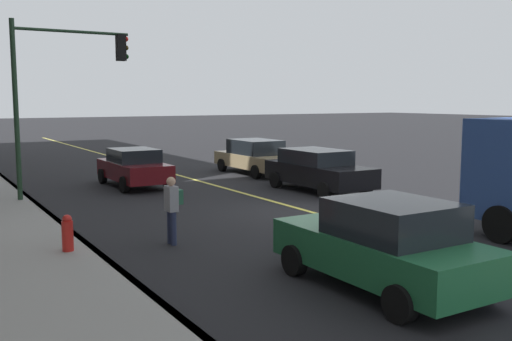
{
  "coord_description": "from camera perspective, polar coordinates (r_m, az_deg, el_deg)",
  "views": [
    {
      "loc": [
        -14.11,
        10.25,
        3.37
      ],
      "look_at": [
        0.79,
        1.3,
        1.24
      ],
      "focal_mm": 40.63,
      "sensor_mm": 36.0,
      "label": 1
    }
  ],
  "objects": [
    {
      "name": "car_tan",
      "position": [
        26.49,
        -0.06,
        1.41
      ],
      "size": [
        4.72,
        2.02,
        1.56
      ],
      "color": "tan",
      "rests_on": "ground"
    },
    {
      "name": "car_green",
      "position": [
        10.61,
        12.53,
        -7.11
      ],
      "size": [
        4.24,
        2.06,
        1.63
      ],
      "color": "#1E6038",
      "rests_on": "ground"
    },
    {
      "name": "lane_stripe_center",
      "position": [
        17.76,
        4.93,
        -3.95
      ],
      "size": [
        80.0,
        0.16,
        0.01
      ],
      "primitive_type": "cube",
      "color": "#D8CC4C",
      "rests_on": "ground"
    },
    {
      "name": "car_black",
      "position": [
        21.51,
        6.13,
        0.1
      ],
      "size": [
        4.62,
        2.03,
        1.54
      ],
      "color": "black",
      "rests_on": "ground"
    },
    {
      "name": "pedestrian_with_backpack",
      "position": [
        13.65,
        -8.24,
        -3.42
      ],
      "size": [
        0.38,
        0.37,
        1.59
      ],
      "color": "#262D4C",
      "rests_on": "ground"
    },
    {
      "name": "traffic_light_mast",
      "position": [
        20.31,
        -18.71,
        8.49
      ],
      "size": [
        0.28,
        3.83,
        5.9
      ],
      "color": "#1E3823",
      "rests_on": "ground"
    },
    {
      "name": "fire_hydrant",
      "position": [
        13.07,
        -18.05,
        -6.19
      ],
      "size": [
        0.24,
        0.24,
        0.94
      ],
      "color": "red",
      "rests_on": "ground"
    },
    {
      "name": "curb_edge",
      "position": [
        14.86,
        -17.5,
        -6.14
      ],
      "size": [
        80.0,
        0.16,
        0.15
      ],
      "primitive_type": "cube",
      "color": "slate",
      "rests_on": "ground"
    },
    {
      "name": "ground",
      "position": [
        17.76,
        4.93,
        -3.97
      ],
      "size": [
        200.0,
        200.0,
        0.0
      ],
      "primitive_type": "plane",
      "color": "black"
    },
    {
      "name": "car_maroon",
      "position": [
        23.07,
        -11.93,
        0.34
      ],
      "size": [
        4.17,
        1.91,
        1.48
      ],
      "color": "#591116",
      "rests_on": "ground"
    }
  ]
}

